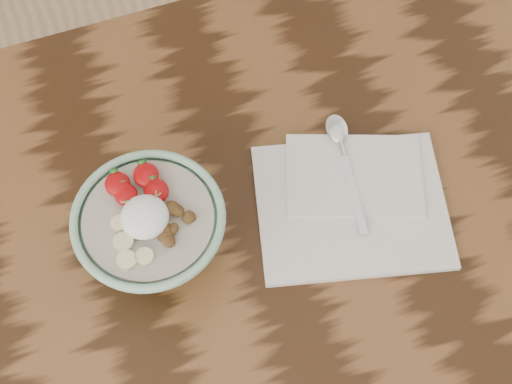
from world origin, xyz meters
TOP-DOWN VIEW (x-y plane):
  - table at (0.00, 0.00)cm, footprint 160.00×90.00cm
  - breakfast_bowl at (-14.83, 1.87)cm, footprint 20.21×20.21cm
  - napkin at (14.13, -0.33)cm, footprint 31.97×28.16cm
  - spoon at (15.75, 8.14)cm, footprint 5.66×20.31cm

SIDE VIEW (x-z plane):
  - table at x=0.00cm, z-range 28.20..103.20cm
  - napkin at x=14.13cm, z-range 74.86..76.55cm
  - spoon at x=15.75cm, z-range 76.60..77.66cm
  - breakfast_bowl at x=-14.83cm, z-range 75.01..88.83cm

